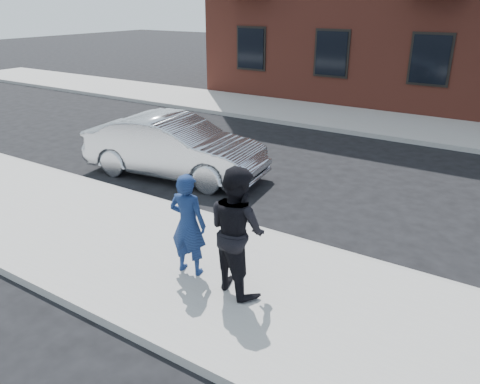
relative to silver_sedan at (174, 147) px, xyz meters
The scene contains 8 objects.
ground 4.99m from the silver_sedan, 40.47° to the right, with size 100.00×100.00×0.00m, color black.
near_sidewalk 5.14m from the silver_sedan, 42.60° to the right, with size 50.00×3.50×0.15m, color #9B9992.
near_curb 4.16m from the silver_sedan, 23.74° to the right, with size 50.00×0.10×0.15m, color #999691.
far_sidewalk 8.91m from the silver_sedan, 65.01° to the left, with size 50.00×3.50×0.15m, color #9B9992.
far_curb 7.32m from the silver_sedan, 59.03° to the left, with size 50.00×0.10×0.15m, color #999691.
silver_sedan is the anchor object (origin of this frame).
man_hoodie 4.90m from the silver_sedan, 47.21° to the right, with size 0.66×0.52×1.67m.
man_peacoat 5.54m from the silver_sedan, 40.24° to the right, with size 1.14×1.02×1.94m.
Camera 1 is at (3.76, -5.41, 4.19)m, focal length 35.00 mm.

